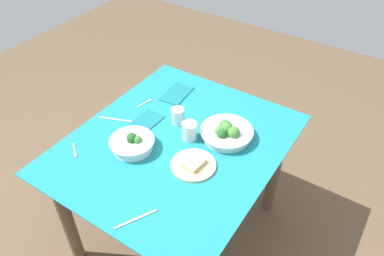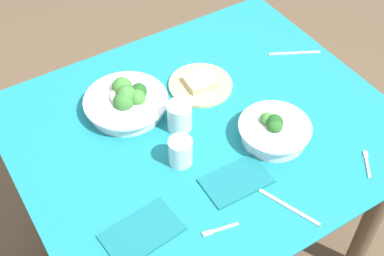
{
  "view_description": "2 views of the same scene",
  "coord_description": "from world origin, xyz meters",
  "px_view_note": "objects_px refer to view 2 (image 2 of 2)",
  "views": [
    {
      "loc": [
        1.14,
        0.85,
        2.07
      ],
      "look_at": [
        -0.12,
        0.02,
        0.79
      ],
      "focal_mm": 35.11,
      "sensor_mm": 36.0,
      "label": 1
    },
    {
      "loc": [
        -0.64,
        -0.95,
        1.98
      ],
      "look_at": [
        -0.05,
        -0.01,
        0.79
      ],
      "focal_mm": 48.67,
      "sensor_mm": 36.0,
      "label": 2
    }
  ],
  "objects_px": {
    "broccoli_bowl_far": "(127,101)",
    "fork_by_near_bowl": "(367,163)",
    "water_glass_side": "(180,152)",
    "bread_side_plate": "(200,84)",
    "table_knife_left": "(289,207)",
    "fork_by_far_bowl": "(219,230)",
    "water_glass_center": "(180,116)",
    "napkin_folded_upper": "(236,181)",
    "napkin_folded_lower": "(142,232)",
    "table_knife_right": "(294,53)",
    "broccoli_bowl_near": "(274,130)"
  },
  "relations": [
    {
      "from": "water_glass_side",
      "to": "napkin_folded_lower",
      "type": "xyz_separation_m",
      "value": [
        -0.22,
        -0.16,
        -0.04
      ]
    },
    {
      "from": "broccoli_bowl_far",
      "to": "fork_by_near_bowl",
      "type": "xyz_separation_m",
      "value": [
        0.51,
        -0.58,
        -0.03
      ]
    },
    {
      "from": "fork_by_far_bowl",
      "to": "water_glass_center",
      "type": "bearing_deg",
      "value": -93.57
    },
    {
      "from": "broccoli_bowl_far",
      "to": "napkin_folded_lower",
      "type": "height_order",
      "value": "broccoli_bowl_far"
    },
    {
      "from": "fork_by_near_bowl",
      "to": "napkin_folded_upper",
      "type": "relative_size",
      "value": 0.45
    },
    {
      "from": "napkin_folded_upper",
      "to": "bread_side_plate",
      "type": "bearing_deg",
      "value": 71.83
    },
    {
      "from": "fork_by_near_bowl",
      "to": "table_knife_right",
      "type": "xyz_separation_m",
      "value": [
        0.15,
        0.52,
        -0.0
      ]
    },
    {
      "from": "table_knife_right",
      "to": "napkin_folded_upper",
      "type": "xyz_separation_m",
      "value": [
        -0.52,
        -0.37,
        0.0
      ]
    },
    {
      "from": "table_knife_right",
      "to": "broccoli_bowl_near",
      "type": "bearing_deg",
      "value": 69.29
    },
    {
      "from": "table_knife_right",
      "to": "fork_by_far_bowl",
      "type": "bearing_deg",
      "value": 63.72
    },
    {
      "from": "table_knife_left",
      "to": "fork_by_far_bowl",
      "type": "bearing_deg",
      "value": 57.39
    },
    {
      "from": "water_glass_center",
      "to": "napkin_folded_upper",
      "type": "relative_size",
      "value": 0.49
    },
    {
      "from": "broccoli_bowl_near",
      "to": "fork_by_far_bowl",
      "type": "bearing_deg",
      "value": -150.32
    },
    {
      "from": "broccoli_bowl_far",
      "to": "table_knife_left",
      "type": "relative_size",
      "value": 1.42
    },
    {
      "from": "broccoli_bowl_far",
      "to": "water_glass_side",
      "type": "height_order",
      "value": "broccoli_bowl_far"
    },
    {
      "from": "bread_side_plate",
      "to": "water_glass_center",
      "type": "xyz_separation_m",
      "value": [
        -0.16,
        -0.13,
        0.04
      ]
    },
    {
      "from": "broccoli_bowl_near",
      "to": "napkin_folded_upper",
      "type": "height_order",
      "value": "broccoli_bowl_near"
    },
    {
      "from": "fork_by_near_bowl",
      "to": "napkin_folded_lower",
      "type": "relative_size",
      "value": 0.42
    },
    {
      "from": "napkin_folded_upper",
      "to": "table_knife_right",
      "type": "bearing_deg",
      "value": 35.18
    },
    {
      "from": "broccoli_bowl_far",
      "to": "water_glass_side",
      "type": "relative_size",
      "value": 3.09
    },
    {
      "from": "fork_by_near_bowl",
      "to": "bread_side_plate",
      "type": "bearing_deg",
      "value": 60.64
    },
    {
      "from": "water_glass_side",
      "to": "broccoli_bowl_near",
      "type": "bearing_deg",
      "value": -13.72
    },
    {
      "from": "napkin_folded_upper",
      "to": "water_glass_side",
      "type": "bearing_deg",
      "value": 123.36
    },
    {
      "from": "fork_by_near_bowl",
      "to": "table_knife_right",
      "type": "distance_m",
      "value": 0.54
    },
    {
      "from": "bread_side_plate",
      "to": "fork_by_far_bowl",
      "type": "xyz_separation_m",
      "value": [
        -0.27,
        -0.51,
        -0.01
      ]
    },
    {
      "from": "broccoli_bowl_near",
      "to": "water_glass_center",
      "type": "distance_m",
      "value": 0.3
    },
    {
      "from": "broccoli_bowl_far",
      "to": "fork_by_near_bowl",
      "type": "bearing_deg",
      "value": -49.14
    },
    {
      "from": "bread_side_plate",
      "to": "fork_by_near_bowl",
      "type": "height_order",
      "value": "bread_side_plate"
    },
    {
      "from": "broccoli_bowl_near",
      "to": "napkin_folded_lower",
      "type": "relative_size",
      "value": 1.09
    },
    {
      "from": "broccoli_bowl_near",
      "to": "fork_by_far_bowl",
      "type": "height_order",
      "value": "broccoli_bowl_near"
    },
    {
      "from": "broccoli_bowl_near",
      "to": "napkin_folded_lower",
      "type": "xyz_separation_m",
      "value": [
        -0.51,
        -0.09,
        -0.03
      ]
    },
    {
      "from": "water_glass_side",
      "to": "fork_by_near_bowl",
      "type": "bearing_deg",
      "value": -32.68
    },
    {
      "from": "water_glass_side",
      "to": "napkin_folded_upper",
      "type": "relative_size",
      "value": 0.45
    },
    {
      "from": "bread_side_plate",
      "to": "fork_by_near_bowl",
      "type": "bearing_deg",
      "value": -66.45
    },
    {
      "from": "fork_by_near_bowl",
      "to": "fork_by_far_bowl",
      "type": "bearing_deg",
      "value": 122.41
    },
    {
      "from": "broccoli_bowl_far",
      "to": "water_glass_side",
      "type": "bearing_deg",
      "value": -82.95
    },
    {
      "from": "water_glass_center",
      "to": "fork_by_far_bowl",
      "type": "bearing_deg",
      "value": -105.64
    },
    {
      "from": "napkin_folded_upper",
      "to": "table_knife_left",
      "type": "bearing_deg",
      "value": -64.8
    },
    {
      "from": "napkin_folded_upper",
      "to": "broccoli_bowl_far",
      "type": "bearing_deg",
      "value": 107.16
    },
    {
      "from": "fork_by_near_bowl",
      "to": "broccoli_bowl_far",
      "type": "bearing_deg",
      "value": 77.95
    },
    {
      "from": "table_knife_left",
      "to": "napkin_folded_upper",
      "type": "distance_m",
      "value": 0.17
    },
    {
      "from": "fork_by_near_bowl",
      "to": "water_glass_side",
      "type": "bearing_deg",
      "value": 94.42
    },
    {
      "from": "fork_by_far_bowl",
      "to": "broccoli_bowl_far",
      "type": "bearing_deg",
      "value": -78.13
    },
    {
      "from": "water_glass_side",
      "to": "table_knife_right",
      "type": "relative_size",
      "value": 0.47
    },
    {
      "from": "bread_side_plate",
      "to": "napkin_folded_upper",
      "type": "bearing_deg",
      "value": -108.17
    },
    {
      "from": "fork_by_far_bowl",
      "to": "table_knife_right",
      "type": "relative_size",
      "value": 0.54
    },
    {
      "from": "broccoli_bowl_far",
      "to": "bread_side_plate",
      "type": "bearing_deg",
      "value": -6.89
    },
    {
      "from": "bread_side_plate",
      "to": "napkin_folded_lower",
      "type": "bearing_deg",
      "value": -137.45
    },
    {
      "from": "bread_side_plate",
      "to": "table_knife_left",
      "type": "height_order",
      "value": "bread_side_plate"
    },
    {
      "from": "water_glass_center",
      "to": "napkin_folded_lower",
      "type": "height_order",
      "value": "water_glass_center"
    }
  ]
}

